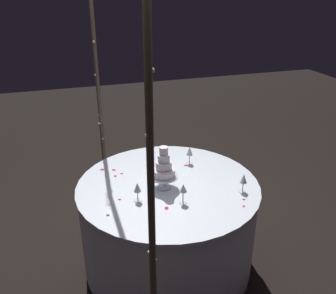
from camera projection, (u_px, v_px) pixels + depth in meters
The scene contains 20 objects.
ground_plane at pixel (168, 260), 3.16m from camera, with size 12.00×12.00×0.00m, color black.
decorative_arch at pixel (114, 93), 2.41m from camera, with size 1.91×0.06×2.44m.
main_table at pixel (168, 224), 3.00m from camera, with size 1.44×1.44×0.78m.
tiered_cake at pixel (164, 169), 2.72m from camera, with size 0.22×0.22×0.35m.
wine_glass_0 at pixel (137, 188), 2.58m from camera, with size 0.06×0.06×0.15m.
wine_glass_1 at pixel (190, 152), 3.11m from camera, with size 0.06×0.06×0.16m.
wine_glass_2 at pixel (244, 179), 2.69m from camera, with size 0.06×0.06×0.15m.
wine_glass_3 at pixel (183, 189), 2.55m from camera, with size 0.06×0.06×0.16m.
cake_knife at pixel (107, 205), 2.57m from camera, with size 0.30×0.06×0.01m.
rose_petal_0 at pixel (120, 199), 2.64m from camera, with size 0.02×0.02×0.00m, color #C61951.
rose_petal_1 at pixel (114, 170), 3.05m from camera, with size 0.03×0.02×0.00m, color #C61951.
rose_petal_2 at pixel (166, 208), 2.53m from camera, with size 0.04×0.03×0.00m, color #C61951.
rose_petal_3 at pixel (115, 176), 2.95m from camera, with size 0.03×0.02×0.00m, color #C61951.
rose_petal_4 at pixel (166, 161), 3.21m from camera, with size 0.03×0.02×0.00m, color #C61951.
rose_petal_5 at pixel (244, 206), 2.56m from camera, with size 0.02×0.02×0.00m, color #C61951.
rose_petal_6 at pixel (102, 169), 3.05m from camera, with size 0.04×0.03×0.00m, color #C61951.
rose_petal_7 at pixel (244, 199), 2.64m from camera, with size 0.02×0.02×0.00m, color #C61951.
rose_petal_8 at pixel (186, 165), 3.12m from camera, with size 0.04×0.03×0.00m, color #C61951.
rose_petal_9 at pixel (163, 166), 3.11m from camera, with size 0.03×0.02×0.00m, color #C61951.
rose_petal_10 at pixel (122, 174), 2.99m from camera, with size 0.03×0.02×0.00m, color #C61951.
Camera 1 is at (-2.34, 0.74, 2.24)m, focal length 38.48 mm.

